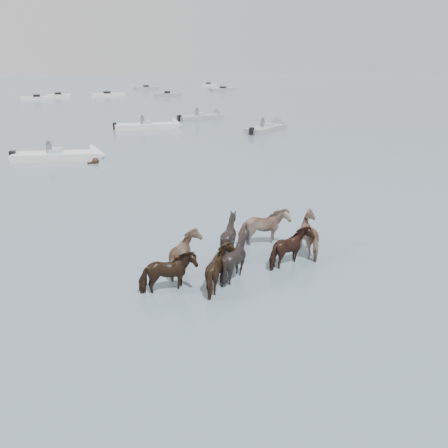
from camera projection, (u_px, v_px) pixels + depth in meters
ground at (212, 305)px, 11.68m from camera, size 400.00×400.00×0.00m
pony_herd at (244, 249)px, 13.75m from camera, size 6.81×3.31×1.47m
swimming_pony at (95, 162)px, 27.54m from camera, size 0.72×0.44×0.44m
motorboat_b at (69, 156)px, 28.57m from camera, size 5.92×3.77×1.92m
motorboat_c at (156, 126)px, 41.34m from camera, size 6.45×3.50×1.92m
motorboat_d at (270, 128)px, 40.16m from camera, size 5.56×3.56×1.92m
motorboat_e at (207, 117)px, 47.77m from camera, size 5.68×1.71×1.92m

